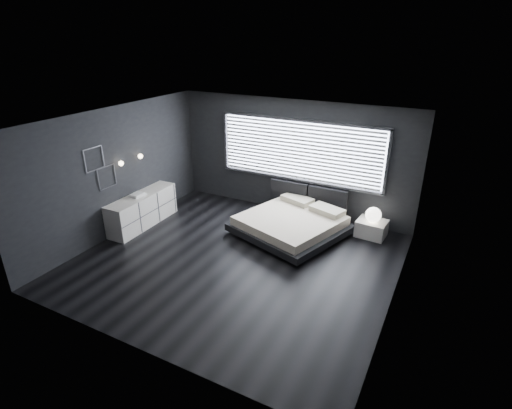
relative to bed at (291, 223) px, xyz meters
The scene contains 12 objects.
room 2.02m from the bed, 107.89° to the right, with size 6.04×6.00×2.80m.
window 1.78m from the bed, 105.77° to the left, with size 4.14×0.09×1.52m.
headboard 1.10m from the bed, 90.68° to the left, with size 1.96×0.16×0.52m.
sconce_near 3.96m from the bed, 155.63° to the right, with size 0.18×0.11×0.11m.
sconce_far 3.77m from the bed, 164.55° to the right, with size 0.18×0.11×0.11m.
wall_art_upper 4.39m from the bed, 148.49° to the right, with size 0.01×0.48×0.48m.
wall_art_lower 4.12m from the bed, 151.57° to the right, with size 0.01×0.48×0.48m.
bed is the anchor object (origin of this frame).
nightstand 1.79m from the bed, 23.91° to the left, with size 0.63×0.53×0.37m, color white.
orb_lamp 1.80m from the bed, 22.29° to the left, with size 0.34×0.34×0.34m, color white.
dresser 3.50m from the bed, 160.11° to the right, with size 0.58×1.92×0.76m.
book_stack 3.57m from the bed, 158.60° to the right, with size 0.27×0.35×0.07m.
Camera 1 is at (3.53, -5.92, 4.26)m, focal length 28.00 mm.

